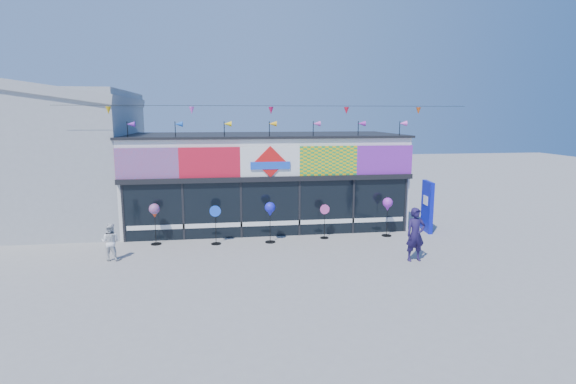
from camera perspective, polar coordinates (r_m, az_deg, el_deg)
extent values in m
plane|color=gray|center=(15.43, -0.86, -8.96)|extent=(80.00, 80.00, 0.00)
cube|color=white|center=(20.79, -3.00, 1.58)|extent=(12.00, 5.00, 4.00)
cube|color=black|center=(18.43, -2.24, -2.15)|extent=(11.60, 0.12, 2.30)
cube|color=black|center=(18.17, -2.26, 1.68)|extent=(12.00, 0.30, 0.20)
cube|color=white|center=(18.53, -2.22, -3.99)|extent=(11.40, 0.10, 0.18)
cube|color=black|center=(20.60, -3.05, 7.24)|extent=(12.20, 5.20, 0.10)
cube|color=black|center=(18.74, -20.19, -2.56)|extent=(0.08, 0.14, 2.30)
cube|color=black|center=(18.39, -13.16, -2.43)|extent=(0.08, 0.14, 2.30)
cube|color=black|center=(18.33, -5.98, -2.26)|extent=(0.08, 0.14, 2.30)
cube|color=black|center=(18.58, 1.45, -2.05)|extent=(0.08, 0.14, 2.30)
cube|color=black|center=(19.09, 8.27, -1.83)|extent=(0.08, 0.14, 2.30)
cube|color=black|center=(19.86, 14.65, -1.60)|extent=(0.08, 0.14, 2.30)
cube|color=red|center=(18.24, -17.47, 3.49)|extent=(2.40, 0.08, 1.20)
cube|color=red|center=(18.02, -9.91, 3.72)|extent=(2.40, 0.08, 1.20)
cube|color=white|center=(18.10, -2.28, 3.88)|extent=(2.40, 0.08, 1.20)
cube|color=yellow|center=(18.51, 5.15, 3.98)|extent=(2.40, 0.08, 1.20)
cube|color=purple|center=(19.20, 12.15, 4.01)|extent=(2.40, 0.08, 1.20)
cube|color=red|center=(18.05, -2.26, 3.86)|extent=(1.27, 0.06, 1.27)
cube|color=blue|center=(18.04, -2.25, 3.38)|extent=(1.60, 0.05, 0.30)
cube|color=#EA4EAF|center=(18.56, -15.00, -3.13)|extent=(0.78, 0.03, 0.78)
cube|color=orange|center=(18.37, -11.41, -1.91)|extent=(0.92, 0.03, 0.92)
cube|color=#F953AF|center=(18.30, -7.76, -1.22)|extent=(0.78, 0.03, 0.78)
cube|color=#172EC9|center=(18.45, -4.07, -2.73)|extent=(0.92, 0.03, 0.92)
cube|color=#D04563|center=(18.50, -0.45, -1.58)|extent=(0.78, 0.03, 0.78)
cube|color=blue|center=(18.67, 3.13, -1.10)|extent=(0.92, 0.03, 0.92)
cube|color=orange|center=(19.02, 6.59, -2.32)|extent=(0.78, 0.03, 0.78)
cube|color=#FAAE0D|center=(19.29, 9.98, -1.34)|extent=(0.92, 0.03, 0.92)
cylinder|color=black|center=(18.51, -19.72, 7.33)|extent=(0.03, 0.03, 0.70)
cone|color=purple|center=(18.48, -19.33, 8.13)|extent=(0.30, 0.22, 0.22)
cylinder|color=black|center=(18.24, -14.12, 7.58)|extent=(0.03, 0.03, 0.70)
cone|color=blue|center=(18.22, -13.71, 8.38)|extent=(0.30, 0.22, 0.22)
cylinder|color=black|center=(18.15, -8.09, 7.76)|extent=(0.03, 0.03, 0.70)
cone|color=yellow|center=(18.15, -7.67, 8.56)|extent=(0.30, 0.22, 0.22)
cylinder|color=black|center=(18.25, -2.38, 7.86)|extent=(0.03, 0.03, 0.70)
cone|color=yellow|center=(18.26, -1.94, 8.65)|extent=(0.30, 0.22, 0.22)
cylinder|color=black|center=(18.52, 3.22, 7.88)|extent=(0.03, 0.03, 0.70)
cone|color=#D547B7|center=(18.54, 3.66, 8.65)|extent=(0.30, 0.22, 0.22)
cylinder|color=black|center=(18.99, 8.90, 7.83)|extent=(0.03, 0.03, 0.70)
cone|color=purple|center=(19.02, 9.33, 8.57)|extent=(0.30, 0.22, 0.22)
cylinder|color=black|center=(19.59, 13.99, 7.71)|extent=(0.03, 0.03, 0.70)
cone|color=#FB53E2|center=(19.64, 14.40, 8.43)|extent=(0.30, 0.22, 0.22)
cylinder|color=black|center=(17.60, -2.18, 10.89)|extent=(16.00, 0.01, 0.01)
cone|color=gold|center=(17.97, -21.85, 9.61)|extent=(0.20, 0.20, 0.28)
cone|color=#EC4ED3|center=(17.53, -12.13, 10.10)|extent=(0.20, 0.20, 0.28)
cone|color=#CA1348|center=(17.59, -2.18, 10.30)|extent=(0.20, 0.20, 0.28)
cone|color=red|center=(18.16, 7.43, 10.21)|extent=(0.20, 0.20, 0.28)
cone|color=#D95014|center=(19.18, 16.23, 9.88)|extent=(0.20, 0.20, 0.28)
cube|color=#9A9D9F|center=(23.06, -28.92, 3.69)|extent=(8.00, 7.00, 6.00)
cube|color=#9A9D9F|center=(23.01, -29.56, 11.38)|extent=(8.18, 7.20, 1.54)
cube|color=#0B14AD|center=(20.10, 17.27, -1.77)|extent=(0.27, 1.10, 2.18)
cube|color=white|center=(20.01, 17.08, -1.01)|extent=(0.09, 0.49, 0.38)
cylinder|color=black|center=(18.25, -16.40, -6.34)|extent=(0.41, 0.41, 0.03)
cylinder|color=black|center=(18.07, -16.50, -4.28)|extent=(0.02, 0.02, 1.32)
sphere|color=red|center=(17.92, -16.61, -2.07)|extent=(0.41, 0.41, 0.41)
cone|color=red|center=(17.97, -16.57, -2.86)|extent=(0.20, 0.20, 0.18)
cylinder|color=black|center=(17.77, -9.11, -6.50)|extent=(0.39, 0.39, 0.03)
cylinder|color=black|center=(17.60, -9.17, -4.48)|extent=(0.02, 0.02, 1.26)
cylinder|color=blue|center=(17.45, -9.23, -2.41)|extent=(0.43, 0.05, 0.43)
cylinder|color=black|center=(17.79, -2.27, -6.36)|extent=(0.41, 0.41, 0.03)
cylinder|color=black|center=(17.61, -2.29, -4.24)|extent=(0.02, 0.02, 1.33)
sphere|color=#191ED5|center=(17.45, -2.30, -1.96)|extent=(0.41, 0.41, 0.41)
cone|color=#191ED5|center=(17.50, -2.30, -2.78)|extent=(0.20, 0.20, 0.18)
cylinder|color=black|center=(18.43, 4.64, -5.81)|extent=(0.35, 0.35, 0.03)
cylinder|color=black|center=(18.28, 4.67, -4.03)|extent=(0.02, 0.02, 1.15)
cylinder|color=#E14BA5|center=(18.15, 4.69, -2.21)|extent=(0.39, 0.09, 0.39)
cylinder|color=black|center=(19.14, 12.39, -5.42)|extent=(0.41, 0.41, 0.03)
cylinder|color=black|center=(18.98, 12.46, -3.44)|extent=(0.02, 0.02, 1.33)
sphere|color=purple|center=(18.83, 12.54, -1.32)|extent=(0.41, 0.41, 0.41)
cone|color=purple|center=(18.88, 12.51, -2.08)|extent=(0.20, 0.20, 0.18)
imported|color=#1D1441|center=(15.98, 15.89, -5.21)|extent=(0.70, 0.48, 1.85)
imported|color=silver|center=(16.66, -21.62, -5.90)|extent=(0.69, 0.48, 1.31)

